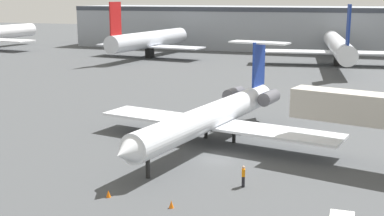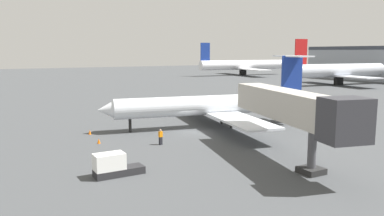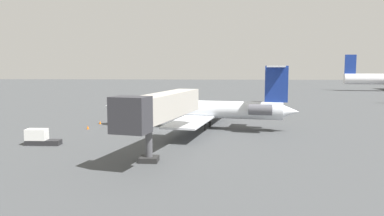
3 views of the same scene
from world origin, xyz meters
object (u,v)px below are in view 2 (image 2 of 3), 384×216
Objects in this scene: jet_bridge at (296,108)px; parked_airliner_west_mid at (339,71)px; traffic_cone_near at (99,141)px; ground_crew_marshaller at (161,137)px; regional_jet at (220,104)px; parked_airliner_west_end at (243,65)px; traffic_cone_mid at (90,132)px; baggage_tug_lead at (114,166)px.

parked_airliner_west_mid is at bearing 127.71° from jet_bridge.
ground_crew_marshaller is at bearing 56.02° from traffic_cone_near.
regional_jet is at bearing 116.35° from ground_crew_marshaller.
traffic_cone_mid is at bearing -45.34° from parked_airliner_west_end.
parked_airliner_west_end reaches higher than regional_jet.
parked_airliner_west_mid reaches higher than traffic_cone_near.
baggage_tug_lead is (7.66, -7.60, -0.02)m from ground_crew_marshaller.
traffic_cone_mid is at bearing 172.07° from baggage_tug_lead.
ground_crew_marshaller is at bearing -63.65° from regional_jet.
jet_bridge is 0.56× the size of parked_airliner_west_mid.
regional_jet is at bearing -38.18° from parked_airliner_west_end.
traffic_cone_mid is 0.01× the size of parked_airliner_west_end.
traffic_cone_near is at bearing -84.20° from regional_jet.
parked_airliner_west_mid reaches higher than ground_crew_marshaller.
baggage_tug_lead is at bearing -9.81° from traffic_cone_near.
jet_bridge is 21.12m from traffic_cone_near.
regional_jet reaches higher than traffic_cone_near.
traffic_cone_near is at bearing -65.53° from parked_airliner_west_mid.
jet_bridge is at bearing 31.01° from traffic_cone_mid.
jet_bridge is 0.46× the size of parked_airliner_west_end.
traffic_cone_mid is (-8.86, -5.30, -0.58)m from ground_crew_marshaller.
parked_airliner_west_end is (-105.34, 72.64, -0.76)m from jet_bridge.
traffic_cone_mid is 0.02× the size of parked_airliner_west_mid.
parked_airliner_west_end is at bearing 141.82° from regional_jet.
parked_airliner_west_end is at bearing 139.34° from ground_crew_marshaller.
regional_jet is 54.03× the size of traffic_cone_near.
regional_jet is at bearing 125.14° from baggage_tug_lead.
ground_crew_marshaller is 3.07× the size of traffic_cone_mid.
ground_crew_marshaller is at bearing -148.92° from jet_bridge.
jet_bridge is 127.96m from parked_airliner_west_end.
jet_bridge is at bearing -34.59° from parked_airliner_west_end.
traffic_cone_near is 0.02× the size of parked_airliner_west_mid.
baggage_tug_lead reaches higher than traffic_cone_mid.
jet_bridge is 32.76× the size of traffic_cone_near.
regional_jet is at bearing -61.37° from parked_airliner_west_mid.
baggage_tug_lead is 0.10× the size of parked_airliner_west_end.
ground_crew_marshaller is 0.05× the size of parked_airliner_west_mid.
parked_airliner_west_mid is at bearing -4.18° from parked_airliner_west_end.
parked_airliner_west_end is (-84.28, 85.30, 3.96)m from traffic_cone_mid.
ground_crew_marshaller is at bearing 30.91° from traffic_cone_mid.
parked_airliner_west_end is at bearing 139.01° from baggage_tug_lead.
traffic_cone_near is at bearing -140.94° from jet_bridge.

